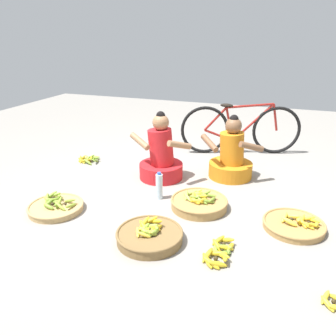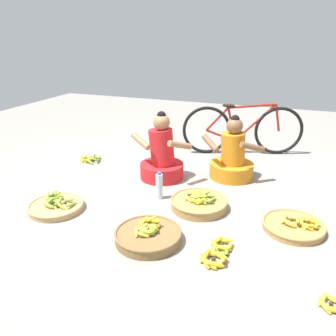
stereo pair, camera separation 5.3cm
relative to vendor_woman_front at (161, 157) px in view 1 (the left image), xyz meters
The scene contains 12 objects.
ground_plane 0.48m from the vendor_woman_front, 48.02° to the right, with size 10.00×10.00×0.00m, color gray.
vendor_woman_front is the anchor object (origin of this frame).
vendor_woman_behind 0.84m from the vendor_woman_front, 21.73° to the left, with size 0.75×0.52×0.77m.
bicycle_leaning 1.43m from the vendor_woman_front, 58.62° to the left, with size 1.63×0.59×0.73m.
banana_basket_front_left 1.68m from the vendor_woman_front, 23.53° to the right, with size 0.55×0.55×0.14m.
banana_basket_near_bicycle 1.35m from the vendor_woman_front, 73.33° to the right, with size 0.57×0.57×0.17m.
banana_basket_near_vendor 1.32m from the vendor_woman_front, 121.92° to the right, with size 0.54×0.54×0.13m.
banana_basket_front_center 0.88m from the vendor_woman_front, 42.69° to the right, with size 0.57×0.57×0.16m.
loose_bananas_mid_right 2.38m from the vendor_woman_front, 41.07° to the right, with size 0.18×0.18×0.07m.
loose_bananas_back_right 1.63m from the vendor_woman_front, 52.65° to the right, with size 0.24×0.44×0.10m.
loose_bananas_back_left 1.16m from the vendor_woman_front, behind, with size 0.30×0.30×0.09m.
water_bottle 0.56m from the vendor_woman_front, 71.16° to the right, with size 0.07×0.07×0.30m.
Camera 1 is at (1.08, -3.21, 1.64)m, focal length 36.08 mm.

